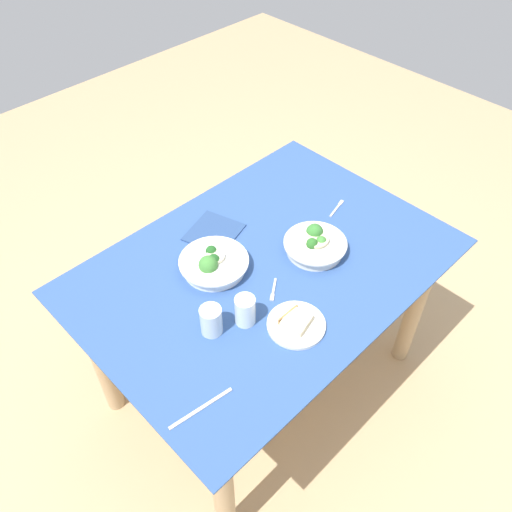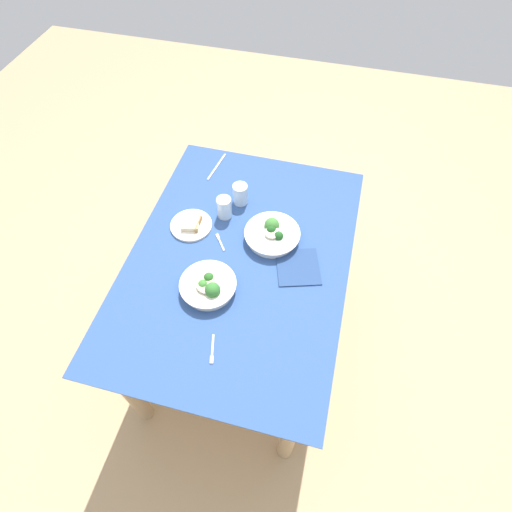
{
  "view_description": "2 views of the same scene",
  "coord_description": "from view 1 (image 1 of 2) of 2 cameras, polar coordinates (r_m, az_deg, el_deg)",
  "views": [
    {
      "loc": [
        0.92,
        0.89,
        2.09
      ],
      "look_at": [
        -0.01,
        -0.05,
        0.74
      ],
      "focal_mm": 37.04,
      "sensor_mm": 36.0,
      "label": 1
    },
    {
      "loc": [
        -0.95,
        -0.32,
        2.16
      ],
      "look_at": [
        0.03,
        -0.07,
        0.74
      ],
      "focal_mm": 28.65,
      "sensor_mm": 36.0,
      "label": 2
    }
  ],
  "objects": [
    {
      "name": "ground_plane",
      "position": [
        2.45,
        0.79,
        -12.99
      ],
      "size": [
        6.0,
        6.0,
        0.0
      ],
      "primitive_type": "plane",
      "color": "tan"
    },
    {
      "name": "dining_table",
      "position": [
        1.95,
        0.97,
        -3.4
      ],
      "size": [
        1.3,
        0.93,
        0.74
      ],
      "color": "#2D4C84",
      "rests_on": "ground_plane"
    },
    {
      "name": "broccoli_bowl_far",
      "position": [
        1.9,
        6.39,
        1.23
      ],
      "size": [
        0.23,
        0.23,
        0.09
      ],
      "color": "silver",
      "rests_on": "dining_table"
    },
    {
      "name": "broccoli_bowl_near",
      "position": [
        1.83,
        -4.63,
        -0.84
      ],
      "size": [
        0.24,
        0.24,
        0.09
      ],
      "color": "white",
      "rests_on": "dining_table"
    },
    {
      "name": "bread_side_plate",
      "position": [
        1.68,
        4.35,
        -7.29
      ],
      "size": [
        0.19,
        0.19,
        0.04
      ],
      "color": "silver",
      "rests_on": "dining_table"
    },
    {
      "name": "water_glass_center",
      "position": [
        1.66,
        -1.18,
        -5.9
      ],
      "size": [
        0.07,
        0.07,
        0.1
      ],
      "primitive_type": "cylinder",
      "color": "silver",
      "rests_on": "dining_table"
    },
    {
      "name": "water_glass_side",
      "position": [
        1.64,
        -4.86,
        -6.94
      ],
      "size": [
        0.07,
        0.07,
        0.1
      ],
      "primitive_type": "cylinder",
      "color": "silver",
      "rests_on": "dining_table"
    },
    {
      "name": "fork_by_far_bowl",
      "position": [
        1.78,
        1.9,
        -3.76
      ],
      "size": [
        0.09,
        0.07,
        0.0
      ],
      "rotation": [
        0.0,
        0.0,
        0.63
      ],
      "color": "#B7B7BC",
      "rests_on": "dining_table"
    },
    {
      "name": "fork_by_near_bowl",
      "position": [
        2.11,
        8.75,
        5.18
      ],
      "size": [
        0.11,
        0.04,
        0.0
      ],
      "rotation": [
        0.0,
        0.0,
        3.39
      ],
      "color": "#B7B7BC",
      "rests_on": "dining_table"
    },
    {
      "name": "table_knife_left",
      "position": [
        1.54,
        -5.96,
        -16.05
      ],
      "size": [
        0.2,
        0.04,
        0.0
      ],
      "primitive_type": "cube",
      "rotation": [
        0.0,
        0.0,
        6.14
      ],
      "color": "#B7B7BC",
      "rests_on": "dining_table"
    },
    {
      "name": "napkin_folded_upper",
      "position": [
        1.98,
        -4.56,
        2.58
      ],
      "size": [
        0.23,
        0.22,
        0.01
      ],
      "primitive_type": "cube",
      "rotation": [
        0.0,
        0.0,
        0.31
      ],
      "color": "navy",
      "rests_on": "dining_table"
    }
  ]
}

